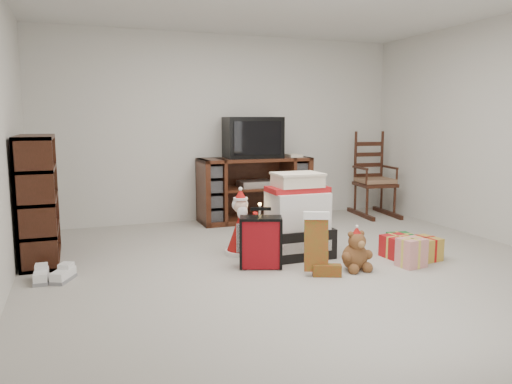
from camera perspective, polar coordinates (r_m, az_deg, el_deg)
room at (r=4.54m, az=5.51°, el=6.69°), size 5.01×5.01×2.51m
tv_stand at (r=6.77m, az=-0.15°, el=0.31°), size 1.51×0.54×0.86m
bookshelf at (r=5.30m, az=-23.58°, el=-0.90°), size 0.33×1.00×1.22m
rocking_chair at (r=7.38m, az=13.17°, el=0.72°), size 0.59×0.88×1.25m
gift_pile at (r=5.03m, az=4.71°, el=-3.31°), size 0.66×0.48×0.83m
red_suitcase at (r=4.65m, az=0.55°, el=-5.75°), size 0.41×0.31×0.56m
stocking at (r=4.46m, az=6.90°, el=-5.84°), size 0.29×0.21×0.58m
teddy_bear at (r=4.69m, az=11.29°, el=-6.85°), size 0.24×0.21×0.36m
santa_figurine at (r=5.64m, az=5.32°, el=-3.41°), size 0.29×0.28×0.60m
mrs_claus_figurine at (r=5.11m, az=-1.76°, el=-4.28°), size 0.33×0.31×0.68m
sneaker_pair at (r=4.66m, az=-22.26°, el=-8.85°), size 0.36×0.30×0.10m
gift_cluster at (r=5.22m, az=17.17°, el=-5.99°), size 0.51×0.78×0.24m
crt_television at (r=6.73m, az=-0.40°, el=6.26°), size 0.78×0.59×0.54m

